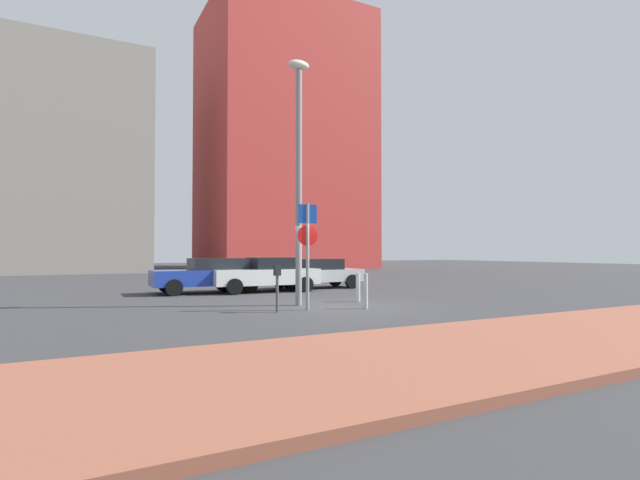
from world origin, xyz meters
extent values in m
plane|color=#38383A|center=(0.00, 0.00, 0.00)|extent=(120.00, 120.00, 0.00)
cube|color=#93513D|center=(0.00, -6.86, 0.07)|extent=(40.00, 4.25, 0.14)
cube|color=#1E389E|center=(-2.25, 6.71, 0.64)|extent=(4.45, 1.67, 0.63)
cube|color=black|center=(-1.85, 6.71, 1.18)|extent=(2.23, 1.53, 0.47)
cylinder|color=black|center=(-3.76, 5.88, 0.32)|extent=(0.64, 0.22, 0.64)
cylinder|color=black|center=(-3.76, 7.55, 0.32)|extent=(0.64, 0.22, 0.64)
cylinder|color=black|center=(-0.74, 5.88, 0.32)|extent=(0.64, 0.22, 0.64)
cylinder|color=black|center=(-0.74, 7.54, 0.32)|extent=(0.64, 0.22, 0.64)
cube|color=white|center=(-0.01, 6.16, 0.64)|extent=(4.54, 2.02, 0.64)
cube|color=black|center=(0.41, 6.14, 1.20)|extent=(2.00, 1.76, 0.48)
cylinder|color=black|center=(-1.57, 5.31, 0.32)|extent=(0.65, 0.25, 0.64)
cylinder|color=black|center=(-1.49, 7.14, 0.32)|extent=(0.65, 0.25, 0.64)
cylinder|color=black|center=(1.46, 5.18, 0.32)|extent=(0.65, 0.25, 0.64)
cylinder|color=black|center=(1.54, 7.00, 0.32)|extent=(0.65, 0.25, 0.64)
cube|color=#B7BABF|center=(2.76, 6.77, 0.60)|extent=(4.32, 1.79, 0.55)
cube|color=black|center=(2.90, 6.76, 1.11)|extent=(1.98, 1.58, 0.48)
cylinder|color=black|center=(1.28, 5.99, 0.32)|extent=(0.65, 0.24, 0.64)
cylinder|color=black|center=(1.34, 7.64, 0.32)|extent=(0.65, 0.24, 0.64)
cylinder|color=black|center=(4.18, 5.90, 0.32)|extent=(0.65, 0.24, 0.64)
cylinder|color=black|center=(4.23, 7.55, 0.32)|extent=(0.65, 0.24, 0.64)
cylinder|color=gray|center=(-1.17, -0.33, 1.55)|extent=(0.10, 0.10, 3.09)
cube|color=#1447B7|center=(-1.17, -0.33, 2.79)|extent=(0.55, 0.15, 0.55)
cylinder|color=red|center=(-1.17, -0.33, 2.16)|extent=(0.59, 0.15, 0.60)
cylinder|color=#4C4C51|center=(-2.14, -0.36, 0.51)|extent=(0.08, 0.08, 1.02)
cube|color=black|center=(-2.14, -0.36, 1.16)|extent=(0.18, 0.14, 0.28)
cylinder|color=gray|center=(-0.89, 0.87, 3.75)|extent=(0.20, 0.20, 7.49)
ellipsoid|color=silver|center=(-0.89, 0.87, 7.64)|extent=(0.70, 0.36, 0.30)
cylinder|color=#B7B7BC|center=(1.34, 0.91, 0.49)|extent=(0.15, 0.15, 0.97)
cylinder|color=#B7B7BC|center=(0.50, -0.84, 0.53)|extent=(0.13, 0.13, 1.05)
cube|color=#BF3833|center=(12.15, 32.37, 13.06)|extent=(15.74, 12.87, 26.12)
cube|color=gray|center=(-8.12, 31.62, 8.96)|extent=(13.35, 10.44, 17.93)
camera|label=1|loc=(-7.26, -12.62, 1.70)|focal=26.54mm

